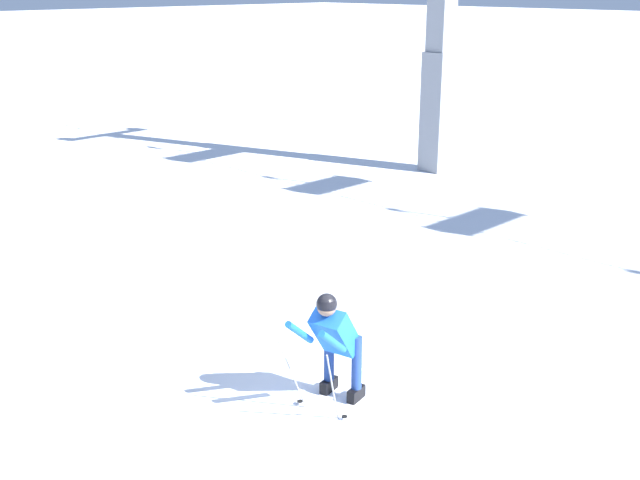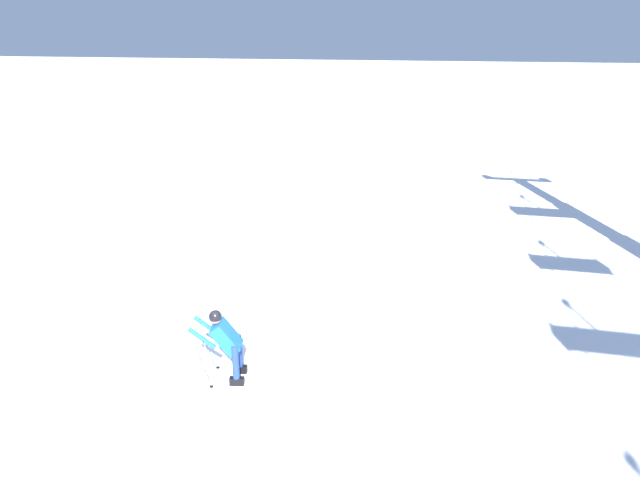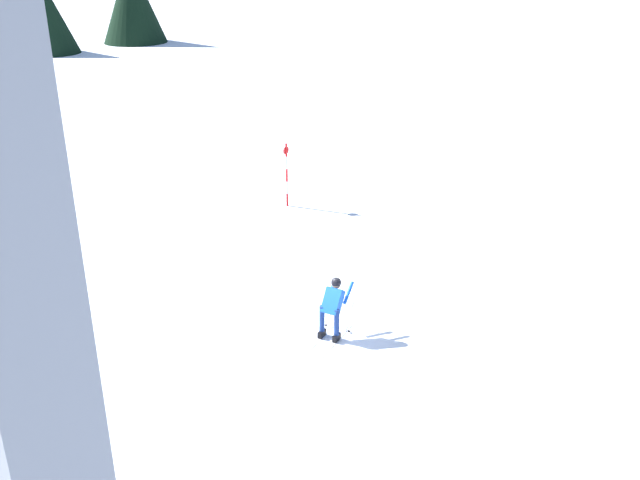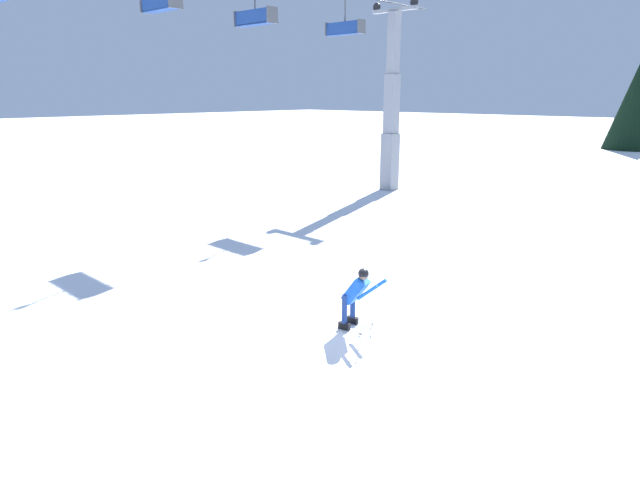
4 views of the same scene
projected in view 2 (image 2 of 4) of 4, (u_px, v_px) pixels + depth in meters
ground_plane at (218, 394)px, 10.43m from camera, size 260.00×260.00×0.00m
skier_carving_main at (226, 340)px, 10.57m from camera, size 0.94×1.85×1.67m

